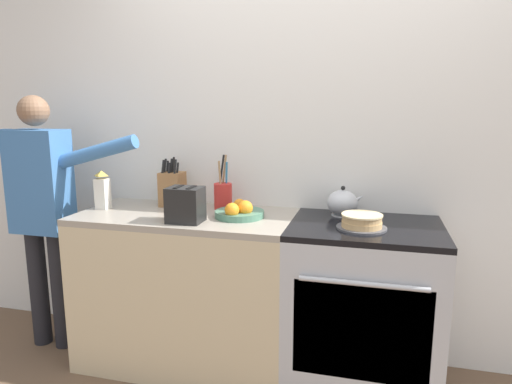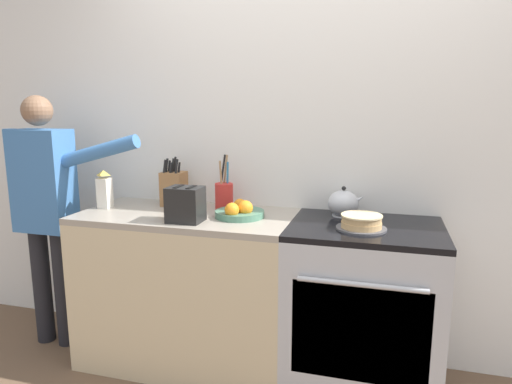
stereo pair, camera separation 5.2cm
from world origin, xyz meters
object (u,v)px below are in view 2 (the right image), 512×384
fruit_bowl (240,212)px  toaster (185,204)px  utensil_crock (224,195)px  person_baker (46,201)px  knife_block (174,188)px  stove_range (362,308)px  tea_kettle (344,203)px  layer_cake (361,223)px  milk_carton (105,190)px

fruit_bowl → toaster: bearing=-146.4°
toaster → utensil_crock: bearing=74.9°
person_baker → knife_block: bearing=12.8°
stove_range → tea_kettle: 0.57m
tea_kettle → layer_cake: bearing=-66.4°
knife_block → utensil_crock: 0.32m
layer_cake → utensil_crock: bearing=162.9°
stove_range → knife_block: knife_block is taller
toaster → person_baker: bearing=172.7°
tea_kettle → person_baker: bearing=-172.8°
tea_kettle → utensil_crock: utensil_crock is taller
layer_cake → person_baker: bearing=179.1°
fruit_bowl → tea_kettle: bearing=18.9°
layer_cake → utensil_crock: (-0.80, 0.25, 0.05)m
toaster → milk_carton: 0.62m
toaster → person_baker: 0.99m
tea_kettle → milk_carton: (-1.38, -0.18, 0.04)m
stove_range → toaster: toaster is taller
stove_range → milk_carton: milk_carton is taller
toaster → fruit_bowl: bearing=33.6°
utensil_crock → toaster: (-0.09, -0.34, 0.01)m
stove_range → layer_cake: size_ratio=3.64×
tea_kettle → knife_block: 1.02m
stove_range → toaster: (-0.92, -0.17, 0.54)m
fruit_bowl → knife_block: bearing=159.3°
knife_block → milk_carton: 0.40m
layer_cake → person_baker: size_ratio=0.16×
tea_kettle → knife_block: knife_block is taller
fruit_bowl → milk_carton: 0.84m
stove_range → person_baker: (-1.90, -0.04, 0.48)m
toaster → person_baker: size_ratio=0.12×
utensil_crock → toaster: size_ratio=1.64×
knife_block → utensil_crock: (0.32, -0.00, -0.02)m
toaster → knife_block: bearing=124.0°
stove_range → utensil_crock: 1.00m
fruit_bowl → toaster: size_ratio=1.39×
utensil_crock → knife_block: bearing=180.0°
tea_kettle → knife_block: size_ratio=0.70×
tea_kettle → person_baker: 1.78m
stove_range → fruit_bowl: fruit_bowl is taller
fruit_bowl → toaster: 0.30m
stove_range → utensil_crock: size_ratio=2.83×
layer_cake → fruit_bowl: (-0.65, 0.07, -0.00)m
toaster → milk_carton: bearing=164.3°
tea_kettle → utensil_crock: (-0.69, -0.01, 0.01)m
tea_kettle → utensil_crock: 0.69m
layer_cake → milk_carton: 1.49m
tea_kettle → fruit_bowl: size_ratio=0.76×
milk_carton → person_baker: person_baker is taller
utensil_crock → person_baker: person_baker is taller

